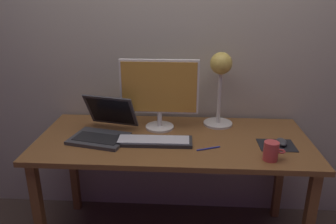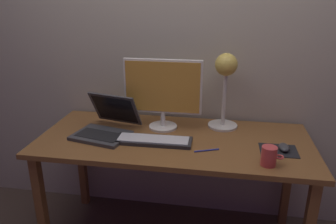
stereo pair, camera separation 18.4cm
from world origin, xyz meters
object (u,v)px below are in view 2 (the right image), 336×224
at_px(coffee_mug, 269,156).
at_px(keyboard_main, 153,140).
at_px(monitor, 163,90).
at_px(desk_lamp, 226,77).
at_px(pen, 207,150).
at_px(laptop, 108,123).
at_px(mouse, 284,147).

bearing_deg(coffee_mug, keyboard_main, 165.22).
distance_m(monitor, desk_lamp, 0.39).
distance_m(desk_lamp, coffee_mug, 0.59).
xyz_separation_m(keyboard_main, pen, (0.31, -0.06, -0.01)).
distance_m(keyboard_main, desk_lamp, 0.59).
bearing_deg(desk_lamp, pen, -102.47).
xyz_separation_m(keyboard_main, coffee_mug, (0.62, -0.16, 0.04)).
relative_size(laptop, desk_lamp, 0.86).
bearing_deg(laptop, keyboard_main, -17.62).
xyz_separation_m(monitor, coffee_mug, (0.61, -0.38, -0.20)).
height_order(desk_lamp, pen, desk_lamp).
bearing_deg(monitor, mouse, -16.31).
distance_m(monitor, mouse, 0.77).
bearing_deg(coffee_mug, laptop, 164.28).
bearing_deg(monitor, pen, -43.86).
distance_m(monitor, pen, 0.47).
bearing_deg(monitor, laptop, -158.73).
distance_m(monitor, laptop, 0.39).
relative_size(monitor, desk_lamp, 1.02).
bearing_deg(pen, monitor, 136.14).
distance_m(desk_lamp, mouse, 0.54).
height_order(monitor, keyboard_main, monitor).
xyz_separation_m(laptop, coffee_mug, (0.92, -0.26, -0.01)).
height_order(desk_lamp, coffee_mug, desk_lamp).
distance_m(coffee_mug, pen, 0.33).
bearing_deg(keyboard_main, monitor, 85.99).
bearing_deg(pen, desk_lamp, 77.53).
bearing_deg(mouse, pen, -169.73).
bearing_deg(monitor, desk_lamp, 12.44).
bearing_deg(mouse, coffee_mug, -119.78).
distance_m(laptop, desk_lamp, 0.77).
relative_size(monitor, keyboard_main, 1.09).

